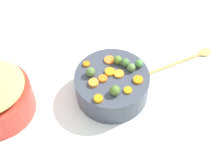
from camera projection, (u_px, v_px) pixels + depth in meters
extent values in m
cube|color=white|center=(107.00, 99.00, 1.18)|extent=(2.40, 2.40, 0.02)
cylinder|color=#383E4B|center=(112.00, 85.00, 1.14)|extent=(0.27, 0.27, 0.11)
cylinder|color=orange|center=(103.00, 78.00, 1.09)|extent=(0.04, 0.04, 0.01)
cylinder|color=orange|center=(138.00, 80.00, 1.08)|extent=(0.05, 0.05, 0.01)
cylinder|color=orange|center=(109.00, 60.00, 1.14)|extent=(0.05, 0.05, 0.01)
cylinder|color=orange|center=(86.00, 64.00, 1.13)|extent=(0.03, 0.03, 0.01)
cylinder|color=orange|center=(128.00, 90.00, 1.06)|extent=(0.04, 0.04, 0.01)
cylinder|color=orange|center=(110.00, 72.00, 1.11)|extent=(0.04, 0.04, 0.01)
cylinder|color=orange|center=(94.00, 83.00, 1.07)|extent=(0.05, 0.05, 0.01)
cylinder|color=orange|center=(119.00, 74.00, 1.10)|extent=(0.05, 0.05, 0.01)
cylinder|color=orange|center=(98.00, 99.00, 1.03)|extent=(0.04, 0.04, 0.01)
sphere|color=#4C6B2A|center=(115.00, 90.00, 1.04)|extent=(0.04, 0.04, 0.04)
sphere|color=#53773C|center=(131.00, 68.00, 1.11)|extent=(0.03, 0.03, 0.03)
sphere|color=#46813A|center=(139.00, 64.00, 1.12)|extent=(0.03, 0.03, 0.03)
sphere|color=#527324|center=(117.00, 60.00, 1.13)|extent=(0.03, 0.03, 0.03)
sphere|color=#4C6E33|center=(90.00, 72.00, 1.09)|extent=(0.03, 0.03, 0.03)
sphere|color=#446B34|center=(125.00, 63.00, 1.12)|extent=(0.03, 0.03, 0.03)
cube|color=tan|center=(174.00, 64.00, 1.27)|extent=(0.19, 0.22, 0.01)
ellipsoid|color=tan|center=(205.00, 52.00, 1.31)|extent=(0.07, 0.08, 0.01)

